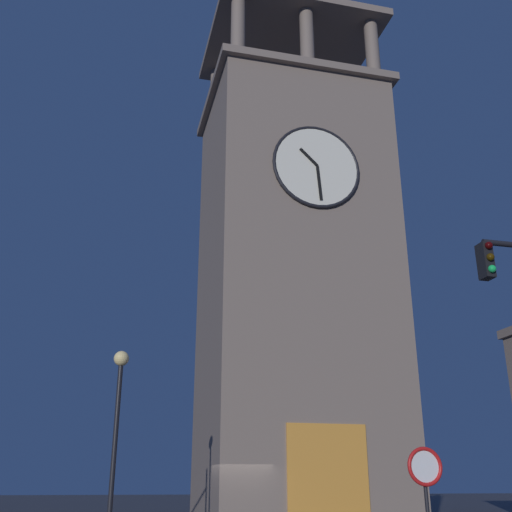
{
  "coord_description": "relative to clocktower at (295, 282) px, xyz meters",
  "views": [
    {
      "loc": [
        5.1,
        23.33,
        1.82
      ],
      "look_at": [
        -1.48,
        -3.14,
        11.98
      ],
      "focal_mm": 43.06,
      "sensor_mm": 36.0,
      "label": 1
    }
  ],
  "objects": [
    {
      "name": "clocktower",
      "position": [
        0.0,
        0.0,
        0.0
      ],
      "size": [
        8.84,
        7.66,
        28.11
      ],
      "color": "#75665B",
      "rests_on": "ground_plane"
    },
    {
      "name": "street_lamp",
      "position": [
        7.99,
        8.21,
        -7.06
      ],
      "size": [
        0.44,
        0.44,
        5.48
      ],
      "color": "black",
      "rests_on": "ground_plane"
    },
    {
      "name": "no_horn_sign",
      "position": [
        1.92,
        14.41,
        -8.87
      ],
      "size": [
        0.78,
        0.14,
        2.55
      ],
      "color": "black",
      "rests_on": "ground_plane"
    }
  ]
}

